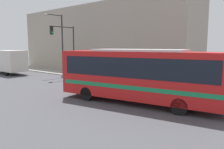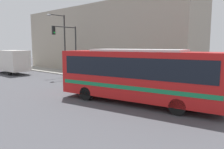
{
  "view_description": "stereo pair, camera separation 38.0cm",
  "coord_description": "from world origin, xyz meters",
  "px_view_note": "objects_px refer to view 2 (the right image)",
  "views": [
    {
      "loc": [
        -11.72,
        -6.65,
        3.59
      ],
      "look_at": [
        0.65,
        3.77,
        1.46
      ],
      "focal_mm": 35.0,
      "sensor_mm": 36.0,
      "label": 1
    },
    {
      "loc": [
        -11.47,
        -6.94,
        3.59
      ],
      "look_at": [
        0.65,
        3.77,
        1.46
      ],
      "focal_mm": 35.0,
      "sensor_mm": 36.0,
      "label": 2
    }
  ],
  "objects_px": {
    "fire_hydrant": "(145,81)",
    "street_lamp": "(63,39)",
    "traffic_light_pole": "(68,42)",
    "parking_meter": "(98,70)",
    "delivery_truck": "(11,61)",
    "pedestrian_near_corner": "(129,71)",
    "city_bus": "(137,73)"
  },
  "relations": [
    {
      "from": "parking_meter",
      "to": "pedestrian_near_corner",
      "type": "height_order",
      "value": "pedestrian_near_corner"
    },
    {
      "from": "parking_meter",
      "to": "street_lamp",
      "type": "relative_size",
      "value": 0.17
    },
    {
      "from": "street_lamp",
      "to": "pedestrian_near_corner",
      "type": "bearing_deg",
      "value": -80.98
    },
    {
      "from": "city_bus",
      "to": "pedestrian_near_corner",
      "type": "relative_size",
      "value": 6.06
    },
    {
      "from": "city_bus",
      "to": "pedestrian_near_corner",
      "type": "distance_m",
      "value": 9.05
    },
    {
      "from": "parking_meter",
      "to": "pedestrian_near_corner",
      "type": "xyz_separation_m",
      "value": [
        1.39,
        -3.08,
        0.05
      ]
    },
    {
      "from": "traffic_light_pole",
      "to": "parking_meter",
      "type": "bearing_deg",
      "value": -76.64
    },
    {
      "from": "delivery_truck",
      "to": "pedestrian_near_corner",
      "type": "xyz_separation_m",
      "value": [
        5.44,
        -15.01,
        -0.63
      ]
    },
    {
      "from": "traffic_light_pole",
      "to": "parking_meter",
      "type": "height_order",
      "value": "traffic_light_pole"
    },
    {
      "from": "street_lamp",
      "to": "fire_hydrant",
      "type": "bearing_deg",
      "value": -89.66
    },
    {
      "from": "city_bus",
      "to": "fire_hydrant",
      "type": "relative_size",
      "value": 14.96
    },
    {
      "from": "city_bus",
      "to": "fire_hydrant",
      "type": "bearing_deg",
      "value": 18.43
    },
    {
      "from": "traffic_light_pole",
      "to": "pedestrian_near_corner",
      "type": "xyz_separation_m",
      "value": [
        2.32,
        -6.97,
        -3.01
      ]
    },
    {
      "from": "parking_meter",
      "to": "pedestrian_near_corner",
      "type": "distance_m",
      "value": 3.38
    },
    {
      "from": "fire_hydrant",
      "to": "pedestrian_near_corner",
      "type": "relative_size",
      "value": 0.41
    },
    {
      "from": "pedestrian_near_corner",
      "to": "delivery_truck",
      "type": "bearing_deg",
      "value": 109.92
    },
    {
      "from": "delivery_truck",
      "to": "street_lamp",
      "type": "bearing_deg",
      "value": -55.46
    },
    {
      "from": "traffic_light_pole",
      "to": "street_lamp",
      "type": "xyz_separation_m",
      "value": [
        0.85,
        2.27,
        0.39
      ]
    },
    {
      "from": "delivery_truck",
      "to": "parking_meter",
      "type": "bearing_deg",
      "value": -71.27
    },
    {
      "from": "parking_meter",
      "to": "pedestrian_near_corner",
      "type": "bearing_deg",
      "value": -65.64
    },
    {
      "from": "city_bus",
      "to": "street_lamp",
      "type": "xyz_separation_m",
      "value": [
        5.38,
        15.08,
        2.48
      ]
    },
    {
      "from": "fire_hydrant",
      "to": "pedestrian_near_corner",
      "type": "distance_m",
      "value": 3.3
    },
    {
      "from": "city_bus",
      "to": "fire_hydrant",
      "type": "distance_m",
      "value": 6.35
    },
    {
      "from": "city_bus",
      "to": "street_lamp",
      "type": "distance_m",
      "value": 16.2
    },
    {
      "from": "delivery_truck",
      "to": "parking_meter",
      "type": "relative_size",
      "value": 5.27
    },
    {
      "from": "city_bus",
      "to": "fire_hydrant",
      "type": "height_order",
      "value": "city_bus"
    },
    {
      "from": "delivery_truck",
      "to": "street_lamp",
      "type": "distance_m",
      "value": 7.53
    },
    {
      "from": "fire_hydrant",
      "to": "street_lamp",
      "type": "xyz_separation_m",
      "value": [
        -0.07,
        12.19,
        3.94
      ]
    },
    {
      "from": "pedestrian_near_corner",
      "to": "city_bus",
      "type": "bearing_deg",
      "value": -139.52
    },
    {
      "from": "pedestrian_near_corner",
      "to": "street_lamp",
      "type": "bearing_deg",
      "value": 99.02
    },
    {
      "from": "delivery_truck",
      "to": "city_bus",
      "type": "bearing_deg",
      "value": -93.87
    },
    {
      "from": "city_bus",
      "to": "traffic_light_pole",
      "type": "xyz_separation_m",
      "value": [
        4.53,
        12.81,
        2.09
      ]
    }
  ]
}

